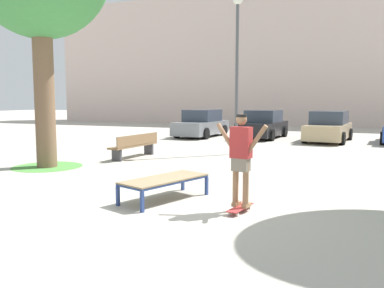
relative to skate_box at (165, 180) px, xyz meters
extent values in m
plane|color=#B2AA9E|center=(0.49, -0.14, -0.41)|extent=(120.00, 120.00, 0.00)
cube|color=beige|center=(-3.28, 27.06, 5.00)|extent=(38.90, 4.00, 10.83)
cube|color=navy|center=(-0.02, 0.98, -0.22)|extent=(0.08, 0.08, 0.38)
cube|color=navy|center=(0.64, 0.75, -0.22)|extent=(0.08, 0.08, 0.38)
cube|color=navy|center=(-0.64, -0.75, -0.22)|extent=(0.08, 0.08, 0.38)
cube|color=navy|center=(0.02, -0.98, -0.22)|extent=(0.08, 0.08, 0.38)
cylinder|color=navy|center=(-0.33, 0.12, -0.01)|extent=(0.69, 1.81, 0.05)
cylinder|color=navy|center=(0.33, -0.12, -0.01)|extent=(0.69, 1.81, 0.05)
cylinder|color=navy|center=(0.31, 0.87, -0.01)|extent=(0.73, 0.30, 0.05)
cylinder|color=navy|center=(-0.31, -0.87, -0.01)|extent=(0.73, 0.30, 0.05)
cube|color=#847051|center=(0.00, 0.00, 0.03)|extent=(1.35, 2.04, 0.03)
cube|color=#B23333|center=(1.66, -0.28, -0.33)|extent=(0.33, 0.82, 0.02)
cylinder|color=silver|center=(1.63, 0.01, -0.39)|extent=(0.04, 0.06, 0.06)
cylinder|color=silver|center=(1.78, -0.02, -0.39)|extent=(0.04, 0.06, 0.06)
cylinder|color=silver|center=(1.55, -0.55, -0.39)|extent=(0.04, 0.06, 0.06)
cylinder|color=silver|center=(1.69, -0.57, -0.39)|extent=(0.04, 0.06, 0.06)
cylinder|color=#8E6647|center=(1.57, -0.27, 0.09)|extent=(0.11, 0.11, 0.82)
cube|color=#99704C|center=(1.57, -0.22, -0.29)|extent=(0.14, 0.25, 0.07)
cylinder|color=#8E6647|center=(1.76, -0.30, 0.09)|extent=(0.11, 0.11, 0.82)
cube|color=#99704C|center=(1.77, -0.25, -0.29)|extent=(0.14, 0.25, 0.07)
cube|color=#756B5B|center=(1.66, -0.28, 0.46)|extent=(0.33, 0.25, 0.24)
cube|color=maroon|center=(1.66, -0.28, 0.86)|extent=(0.39, 0.27, 0.56)
cylinder|color=#8E6647|center=(1.37, -0.23, 0.94)|extent=(0.41, 0.14, 0.52)
cylinder|color=#8E6647|center=(1.96, -0.33, 0.94)|extent=(0.41, 0.14, 0.52)
sphere|color=#8E6647|center=(1.66, -0.28, 1.27)|extent=(0.20, 0.20, 0.20)
cylinder|color=black|center=(1.66, -0.28, 1.34)|extent=(0.19, 0.19, 0.05)
cylinder|color=brown|center=(-5.14, 2.40, 1.71)|extent=(0.60, 0.60, 4.25)
cylinder|color=#519342|center=(-5.14, 2.40, -0.41)|extent=(2.10, 2.10, 0.01)
cube|color=slate|center=(-4.36, 13.76, 0.10)|extent=(1.99, 4.31, 0.70)
cube|color=#2D3847|center=(-4.35, 13.91, 0.77)|extent=(1.70, 2.20, 0.64)
cylinder|color=black|center=(-3.60, 12.40, -0.11)|extent=(0.26, 0.61, 0.60)
cylinder|color=black|center=(-5.30, 12.52, -0.11)|extent=(0.26, 0.61, 0.60)
cylinder|color=black|center=(-3.42, 15.00, -0.11)|extent=(0.26, 0.61, 0.60)
cylinder|color=black|center=(-5.12, 15.12, -0.11)|extent=(0.26, 0.61, 0.60)
cube|color=black|center=(-0.99, 14.20, 0.10)|extent=(2.06, 4.33, 0.70)
cube|color=#2D3847|center=(-0.98, 14.35, 0.77)|extent=(1.74, 2.23, 0.64)
cylinder|color=black|center=(-0.26, 12.83, -0.11)|extent=(0.27, 0.62, 0.60)
cylinder|color=black|center=(-1.95, 12.98, -0.11)|extent=(0.27, 0.62, 0.60)
cylinder|color=black|center=(-0.03, 15.42, -0.11)|extent=(0.27, 0.62, 0.60)
cylinder|color=black|center=(-1.72, 15.57, -0.11)|extent=(0.27, 0.62, 0.60)
cube|color=tan|center=(2.38, 13.58, 0.10)|extent=(2.14, 4.36, 0.70)
cube|color=#2D3847|center=(2.40, 13.73, 0.77)|extent=(1.78, 2.26, 0.64)
cylinder|color=black|center=(3.09, 12.20, -0.11)|extent=(0.28, 0.62, 0.60)
cylinder|color=black|center=(1.40, 12.38, -0.11)|extent=(0.28, 0.62, 0.60)
cylinder|color=black|center=(3.37, 14.78, -0.11)|extent=(0.28, 0.62, 0.60)
cylinder|color=black|center=(1.68, 14.97, -0.11)|extent=(0.28, 0.62, 0.60)
cylinder|color=black|center=(4.79, 12.92, -0.11)|extent=(0.27, 0.62, 0.60)
cube|color=brown|center=(-3.69, 5.13, 0.02)|extent=(0.67, 2.43, 0.06)
cube|color=brown|center=(-3.49, 5.11, 0.24)|extent=(0.28, 2.39, 0.36)
cube|color=#424247|center=(-3.78, 4.18, -0.21)|extent=(0.38, 0.12, 0.40)
cube|color=#424247|center=(-3.59, 6.09, -0.21)|extent=(0.38, 0.12, 0.40)
cylinder|color=#4C4C51|center=(-0.55, 7.32, 2.34)|extent=(0.12, 0.12, 5.50)
sphere|color=silver|center=(-0.55, 7.32, 5.24)|extent=(0.36, 0.36, 0.36)
camera|label=1|loc=(3.52, -7.29, 1.62)|focal=37.79mm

